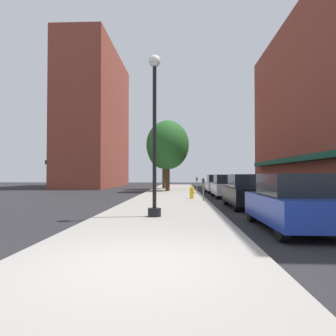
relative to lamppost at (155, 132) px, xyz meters
The scene contains 13 objects.
ground_plane 13.16m from the lamppost, 70.83° to the left, with size 90.00×90.00×0.00m, color #232326.
sidewalk_slab 13.43m from the lamppost, 89.16° to the left, with size 4.80×50.00×0.12m, color gray.
building_far_background 33.44m from the lamppost, 109.21° to the left, with size 6.80×18.00×18.56m.
lamppost is the anchor object (origin of this frame).
fire_hydrant 9.06m from the lamppost, 79.02° to the left, with size 0.33×0.26×0.79m.
parking_meter_near 7.34m from the lamppost, 71.27° to the left, with size 0.14×0.09×1.31m.
parking_meter_far 14.18m from the lamppost, 80.79° to the left, with size 0.14×0.09×1.31m.
tree_near 18.41m from the lamppost, 90.99° to the left, with size 4.09×4.09×6.76m.
tree_mid 23.43m from the lamppost, 92.31° to the left, with size 3.62×3.62×6.37m.
car_blue 5.22m from the lamppost, 25.29° to the right, with size 1.80×4.30×1.66m.
car_black 6.36m from the lamppost, 44.64° to the left, with size 1.80×4.30×1.66m.
car_silver 12.17m from the lamppost, 69.44° to the left, with size 1.80×4.30×1.66m.
car_white 17.78m from the lamppost, 76.24° to the left, with size 1.80×4.30×1.66m.
Camera 1 is at (0.77, -5.21, 1.62)m, focal length 32.96 mm.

